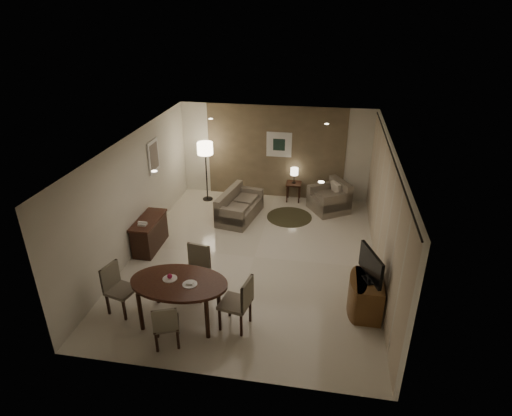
% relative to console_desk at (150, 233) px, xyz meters
% --- Properties ---
extents(room_shell, '(5.50, 7.00, 2.70)m').
position_rel_console_desk_xyz_m(room_shell, '(2.49, 0.40, 0.98)').
color(room_shell, beige).
rests_on(room_shell, ground).
extents(taupe_accent, '(3.96, 0.03, 2.70)m').
position_rel_console_desk_xyz_m(taupe_accent, '(2.49, 3.48, 0.98)').
color(taupe_accent, '#79664B').
rests_on(taupe_accent, wall_back).
extents(curtain_wall, '(0.08, 6.70, 2.58)m').
position_rel_console_desk_xyz_m(curtain_wall, '(5.17, 0.00, 0.95)').
color(curtain_wall, beige).
rests_on(curtain_wall, wall_right).
extents(curtain_rod, '(0.03, 6.80, 0.03)m').
position_rel_console_desk_xyz_m(curtain_rod, '(5.17, 0.00, 2.27)').
color(curtain_rod, black).
rests_on(curtain_rod, wall_right).
extents(art_back_frame, '(0.72, 0.03, 0.72)m').
position_rel_console_desk_xyz_m(art_back_frame, '(2.59, 3.46, 1.23)').
color(art_back_frame, silver).
rests_on(art_back_frame, wall_back).
extents(art_back_canvas, '(0.34, 0.01, 0.34)m').
position_rel_console_desk_xyz_m(art_back_canvas, '(2.59, 3.44, 1.23)').
color(art_back_canvas, black).
rests_on(art_back_canvas, wall_back).
extents(art_left_frame, '(0.03, 0.60, 0.80)m').
position_rel_console_desk_xyz_m(art_left_frame, '(-0.23, 1.20, 1.48)').
color(art_left_frame, silver).
rests_on(art_left_frame, wall_left).
extents(art_left_canvas, '(0.01, 0.46, 0.64)m').
position_rel_console_desk_xyz_m(art_left_canvas, '(-0.21, 1.20, 1.48)').
color(art_left_canvas, gray).
rests_on(art_left_canvas, wall_left).
extents(downlight_nl, '(0.10, 0.10, 0.01)m').
position_rel_console_desk_xyz_m(downlight_nl, '(1.09, -1.80, 2.31)').
color(downlight_nl, white).
rests_on(downlight_nl, ceiling).
extents(downlight_nr, '(0.10, 0.10, 0.01)m').
position_rel_console_desk_xyz_m(downlight_nr, '(3.89, -1.80, 2.31)').
color(downlight_nr, white).
rests_on(downlight_nr, ceiling).
extents(downlight_fl, '(0.10, 0.10, 0.01)m').
position_rel_console_desk_xyz_m(downlight_fl, '(1.09, 1.80, 2.31)').
color(downlight_fl, white).
rests_on(downlight_fl, ceiling).
extents(downlight_fr, '(0.10, 0.10, 0.01)m').
position_rel_console_desk_xyz_m(downlight_fr, '(3.89, 1.80, 2.31)').
color(downlight_fr, white).
rests_on(downlight_fr, ceiling).
extents(console_desk, '(0.48, 1.20, 0.75)m').
position_rel_console_desk_xyz_m(console_desk, '(0.00, 0.00, 0.00)').
color(console_desk, '#412315').
rests_on(console_desk, floor).
extents(telephone, '(0.20, 0.14, 0.09)m').
position_rel_console_desk_xyz_m(telephone, '(0.00, -0.30, 0.43)').
color(telephone, white).
rests_on(telephone, console_desk).
extents(tv_cabinet, '(0.48, 0.90, 0.70)m').
position_rel_console_desk_xyz_m(tv_cabinet, '(4.89, -1.50, -0.03)').
color(tv_cabinet, brown).
rests_on(tv_cabinet, floor).
extents(flat_tv, '(0.36, 0.85, 0.60)m').
position_rel_console_desk_xyz_m(flat_tv, '(4.87, -1.50, 0.65)').
color(flat_tv, black).
rests_on(flat_tv, tv_cabinet).
extents(dining_table, '(1.76, 1.10, 0.82)m').
position_rel_console_desk_xyz_m(dining_table, '(1.54, -2.30, 0.04)').
color(dining_table, '#412315').
rests_on(dining_table, floor).
extents(chair_near, '(0.54, 0.54, 0.87)m').
position_rel_console_desk_xyz_m(chair_near, '(1.51, -2.93, 0.06)').
color(chair_near, gray).
rests_on(chair_near, floor).
extents(chair_far, '(0.57, 0.57, 1.02)m').
position_rel_console_desk_xyz_m(chair_far, '(1.58, -1.56, 0.13)').
color(chair_far, gray).
rests_on(chair_far, floor).
extents(chair_left, '(0.57, 0.57, 0.96)m').
position_rel_console_desk_xyz_m(chair_left, '(0.40, -2.27, 0.11)').
color(chair_left, gray).
rests_on(chair_left, floor).
extents(chair_right, '(0.59, 0.59, 1.02)m').
position_rel_console_desk_xyz_m(chair_right, '(2.55, -2.31, 0.14)').
color(chair_right, gray).
rests_on(chair_right, floor).
extents(plate_a, '(0.26, 0.26, 0.02)m').
position_rel_console_desk_xyz_m(plate_a, '(1.36, -2.25, 0.46)').
color(plate_a, white).
rests_on(plate_a, dining_table).
extents(plate_b, '(0.26, 0.26, 0.02)m').
position_rel_console_desk_xyz_m(plate_b, '(1.76, -2.35, 0.46)').
color(plate_b, white).
rests_on(plate_b, dining_table).
extents(fruit_apple, '(0.09, 0.09, 0.09)m').
position_rel_console_desk_xyz_m(fruit_apple, '(1.36, -2.25, 0.51)').
color(fruit_apple, '#BF1546').
rests_on(fruit_apple, plate_a).
extents(napkin, '(0.12, 0.08, 0.03)m').
position_rel_console_desk_xyz_m(napkin, '(1.76, -2.35, 0.48)').
color(napkin, white).
rests_on(napkin, plate_b).
extents(round_rug, '(1.21, 1.21, 0.01)m').
position_rel_console_desk_xyz_m(round_rug, '(3.07, 2.13, -0.37)').
color(round_rug, '#3E3922').
rests_on(round_rug, floor).
extents(sofa, '(1.70, 1.07, 0.75)m').
position_rel_console_desk_xyz_m(sofa, '(1.76, 1.89, -0.00)').
color(sofa, gray).
rests_on(sofa, floor).
extents(armchair, '(1.26, 1.27, 0.84)m').
position_rel_console_desk_xyz_m(armchair, '(4.10, 2.73, 0.04)').
color(armchair, gray).
rests_on(armchair, floor).
extents(side_table, '(0.43, 0.43, 0.55)m').
position_rel_console_desk_xyz_m(side_table, '(3.07, 3.24, -0.10)').
color(side_table, black).
rests_on(side_table, floor).
extents(table_lamp, '(0.22, 0.22, 0.50)m').
position_rel_console_desk_xyz_m(table_lamp, '(3.07, 3.25, 0.42)').
color(table_lamp, '#FFEAC1').
rests_on(table_lamp, side_table).
extents(floor_lamp, '(0.44, 0.44, 1.73)m').
position_rel_console_desk_xyz_m(floor_lamp, '(0.58, 2.87, 0.49)').
color(floor_lamp, '#FFE5B7').
rests_on(floor_lamp, floor).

